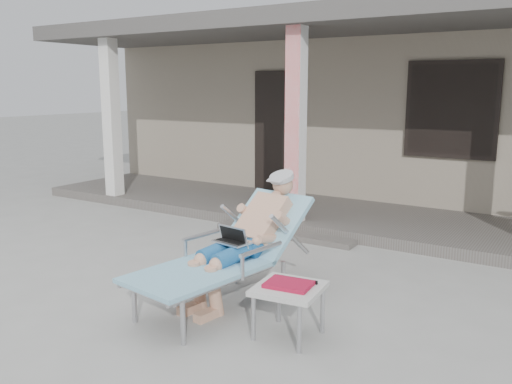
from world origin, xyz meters
The scene contains 7 objects.
ground centered at (0.00, 0.00, 0.00)m, with size 60.00×60.00×0.00m, color #9E9E99.
house centered at (0.00, 6.50, 1.67)m, with size 10.40×5.40×3.30m.
porch_deck centered at (0.00, 3.00, 0.07)m, with size 10.00×2.00×0.15m, color #605B56.
porch_overhang centered at (0.00, 2.95, 2.79)m, with size 10.00×2.30×2.85m.
porch_step centered at (0.00, 1.85, 0.04)m, with size 2.00×0.30×0.07m, color #605B56.
lounger centered at (0.70, -0.32, 0.77)m, with size 1.01×1.98×1.25m.
side_table centered at (1.49, -0.73, 0.39)m, with size 0.56×0.56×0.46m.
Camera 1 is at (3.42, -4.32, 1.98)m, focal length 38.00 mm.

